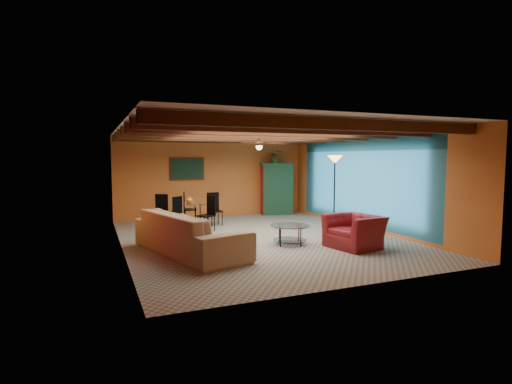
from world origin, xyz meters
name	(u,v)px	position (x,y,z in m)	size (l,w,h in m)	color
room	(257,144)	(0.00, 0.11, 2.36)	(6.52, 8.01, 2.71)	gray
sofa	(190,233)	(-1.96, -0.89, 0.44)	(3.02, 1.18, 0.88)	tan
armchair	(354,231)	(1.58, -1.75, 0.37)	(1.13, 0.99, 0.74)	maroon
coffee_table	(290,235)	(0.39, -0.91, 0.23)	(0.91, 0.91, 0.47)	silver
dining_table	(190,211)	(-1.24, 2.19, 0.49)	(1.90, 1.90, 0.99)	white
armoire	(275,190)	(2.20, 3.70, 0.88)	(1.01, 0.49, 1.76)	maroon
floor_lamp	(334,192)	(2.45, 0.38, 1.04)	(0.43, 0.43, 2.09)	black
ceiling_fan	(259,144)	(0.00, 0.00, 2.36)	(1.50, 1.50, 0.44)	#472614
painting	(187,169)	(-0.90, 3.96, 1.65)	(1.05, 0.03, 0.65)	black
potted_plant	(276,158)	(2.20, 3.70, 2.01)	(0.45, 0.39, 0.50)	#26661E
vase	(189,190)	(-1.24, 2.19, 1.09)	(0.19, 0.19, 0.20)	orange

